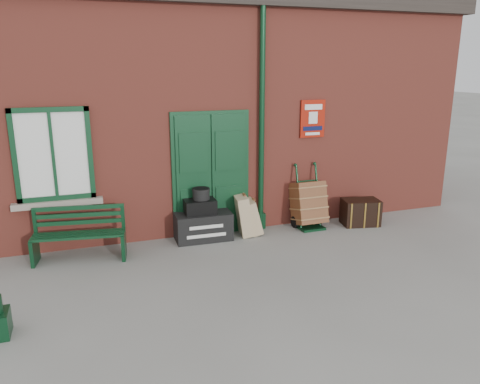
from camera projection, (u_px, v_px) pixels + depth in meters
name	position (u px, v px, depth m)	size (l,w,h in m)	color
ground	(255.00, 262.00, 7.45)	(80.00, 80.00, 0.00)	gray
station_building	(198.00, 107.00, 10.06)	(10.30, 4.30, 4.36)	#A64435
bench	(79.00, 233.00, 7.46)	(1.47, 0.65, 0.88)	#0E351C
houdini_trunk	(203.00, 226.00, 8.35)	(0.99, 0.55, 0.50)	black
strongbox	(200.00, 206.00, 8.24)	(0.55, 0.40, 0.25)	black
hatbox	(201.00, 194.00, 8.19)	(0.30, 0.30, 0.20)	black
suitcase_back	(243.00, 215.00, 8.56)	(0.21, 0.52, 0.73)	tan
suitcase_front	(252.00, 216.00, 8.63)	(0.19, 0.47, 0.62)	tan
porter_trolley	(309.00, 204.00, 8.94)	(0.59, 0.64, 1.20)	#0C321A
dark_trunk	(360.00, 212.00, 9.12)	(0.69, 0.45, 0.50)	black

